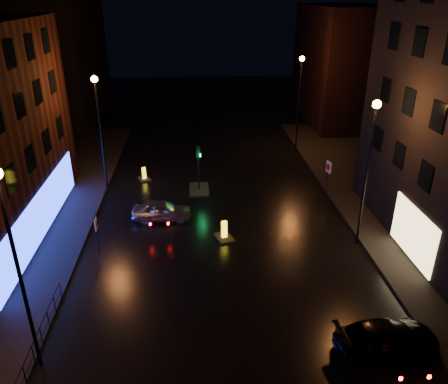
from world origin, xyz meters
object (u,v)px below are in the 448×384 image
Objects in this scene: dark_sedan at (387,337)px; bollard_far at (144,177)px; road_sign_left at (96,227)px; road_sign_right at (328,170)px; bollard_near at (224,235)px; silver_hatchback at (162,210)px; traffic_signal at (199,184)px.

dark_sedan is 3.17× the size of bollard_far.
bollard_far is 0.66× the size of road_sign_left.
road_sign_right is at bearing -38.70° from bollard_far.
bollard_far is 13.89m from road_sign_right.
bollard_far is at bearing 102.62° from bollard_near.
dark_sedan is 1.70× the size of road_sign_right.
road_sign_left reaches higher than bollard_far.
dark_sedan is at bearing -81.43° from bollard_far.
road_sign_right reaches higher than silver_hatchback.
road_sign_right is (13.29, -3.67, 1.67)m from bollard_far.
dark_sedan is (7.28, -16.20, 0.12)m from traffic_signal.
silver_hatchback is 1.47× the size of road_sign_right.
silver_hatchback reaches higher than dark_sedan.
silver_hatchback is 2.45× the size of bollard_near.
dark_sedan is (9.75, -11.89, -0.01)m from silver_hatchback.
traffic_signal reaches higher than bollard_near.
road_sign_right is at bearing -73.34° from silver_hatchback.
bollard_far is (-1.72, 6.59, -0.41)m from silver_hatchback.
dark_sedan is 2.84× the size of bollard_near.
bollard_near is (3.80, -2.67, -0.38)m from silver_hatchback.
bollard_far is 10.32m from road_sign_left.
traffic_signal is 2.54× the size of bollard_far.
bollard_far is (-4.19, 2.29, -0.28)m from traffic_signal.
traffic_signal is at bearing 18.35° from dark_sedan.
road_sign_right is at bearing 23.80° from road_sign_left.
traffic_signal reaches higher than dark_sedan.
bollard_near is at bearing -122.52° from silver_hatchback.
road_sign_left is at bearing 168.62° from bollard_near.
bollard_near is (1.33, -6.97, -0.25)m from traffic_signal.
bollard_far is (-11.47, 18.49, -0.40)m from dark_sedan.
bollard_near is at bearing 23.24° from road_sign_right.
bollard_near is at bearing -79.20° from traffic_signal.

